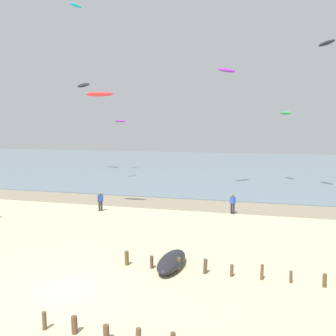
# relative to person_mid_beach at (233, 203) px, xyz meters

# --- Properties ---
(ground_plane) EXTENTS (160.00, 160.00, 0.00)m
(ground_plane) POSITION_rel_person_mid_beach_xyz_m (-5.79, -16.85, -0.92)
(ground_plane) COLOR #C6B58C
(wet_sand_strip) EXTENTS (120.00, 5.13, 0.01)m
(wet_sand_strip) POSITION_rel_person_mid_beach_xyz_m (-5.79, 2.62, -0.91)
(wet_sand_strip) COLOR gray
(wet_sand_strip) RESTS_ON ground
(sea) EXTENTS (160.00, 70.00, 0.10)m
(sea) POSITION_rel_person_mid_beach_xyz_m (-5.79, 40.19, -0.87)
(sea) COLOR slate
(sea) RESTS_ON ground
(groyne_near) EXTENTS (18.15, 0.37, 0.77)m
(groyne_near) POSITION_rel_person_mid_beach_xyz_m (4.05, -13.35, -0.58)
(groyne_near) COLOR brown
(groyne_near) RESTS_ON ground
(person_mid_beach) EXTENTS (0.51, 0.36, 1.71)m
(person_mid_beach) POSITION_rel_person_mid_beach_xyz_m (0.00, 0.00, 0.00)
(person_mid_beach) COLOR #232328
(person_mid_beach) RESTS_ON ground
(person_left_flank) EXTENTS (0.38, 0.49, 1.71)m
(person_left_flank) POSITION_rel_person_mid_beach_xyz_m (-11.22, -2.04, 0.00)
(person_left_flank) COLOR #232328
(person_left_flank) RESTS_ON ground
(grounded_kite) EXTENTS (1.25, 3.39, 0.68)m
(grounded_kite) POSITION_rel_person_mid_beach_xyz_m (-1.86, -13.01, -0.58)
(grounded_kite) COLOR black
(grounded_kite) RESTS_ON ground
(kite_aloft_0) EXTENTS (2.00, 2.79, 0.64)m
(kite_aloft_0) POSITION_rel_person_mid_beach_xyz_m (8.27, 11.76, 15.14)
(kite_aloft_0) COLOR black
(kite_aloft_1) EXTENTS (3.63, 2.93, 1.02)m
(kite_aloft_1) POSITION_rel_person_mid_beach_xyz_m (-26.32, 23.48, 13.14)
(kite_aloft_1) COLOR black
(kite_aloft_2) EXTENTS (2.52, 0.97, 0.47)m
(kite_aloft_2) POSITION_rel_person_mid_beach_xyz_m (-11.39, -1.47, 9.21)
(kite_aloft_2) COLOR red
(kite_aloft_3) EXTENTS (2.37, 1.29, 0.41)m
(kite_aloft_3) POSITION_rel_person_mid_beach_xyz_m (-21.38, 26.68, 7.46)
(kite_aloft_3) COLOR purple
(kite_aloft_4) EXTENTS (2.56, 2.77, 0.78)m
(kite_aloft_4) POSITION_rel_person_mid_beach_xyz_m (-2.21, 12.72, 12.94)
(kite_aloft_4) COLOR purple
(kite_aloft_5) EXTENTS (1.76, 2.68, 0.42)m
(kite_aloft_5) POSITION_rel_person_mid_beach_xyz_m (4.70, 19.00, 8.20)
(kite_aloft_5) COLOR green
(kite_aloft_6) EXTENTS (1.21, 2.06, 0.49)m
(kite_aloft_6) POSITION_rel_person_mid_beach_xyz_m (-19.28, 8.94, 20.41)
(kite_aloft_6) COLOR #19B2B7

